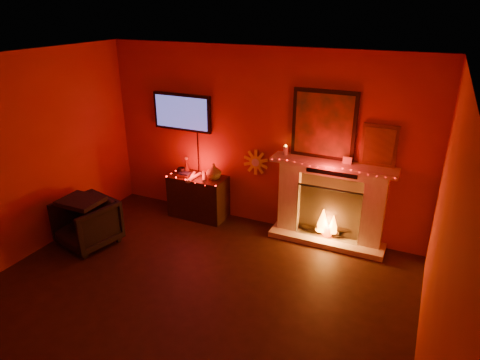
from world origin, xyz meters
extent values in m
plane|color=black|center=(0.00, 0.00, 0.00)|extent=(5.00, 5.00, 0.00)
plane|color=beige|center=(0.00, 0.00, 2.70)|extent=(5.00, 5.00, 0.00)
plane|color=#AA2B1B|center=(0.00, 2.50, 1.35)|extent=(5.00, 0.00, 5.00)
plane|color=#AA2B1B|center=(2.50, 0.00, 1.35)|extent=(0.00, 5.00, 5.00)
cube|color=beige|center=(1.15, 2.30, 0.04)|extent=(1.65, 0.40, 0.08)
cube|color=beige|center=(0.55, 2.39, 0.55)|extent=(0.30, 0.22, 0.95)
cube|color=beige|center=(1.75, 2.39, 0.55)|extent=(0.30, 0.22, 0.95)
cube|color=beige|center=(1.15, 2.39, 1.10)|extent=(1.50, 0.22, 0.14)
cube|color=beige|center=(1.15, 2.33, 1.20)|extent=(1.72, 0.34, 0.06)
cube|color=#8E6C52|center=(1.15, 2.45, 0.55)|extent=(0.90, 0.10, 0.95)
cube|color=black|center=(1.15, 2.27, 0.47)|extent=(0.90, 0.02, 0.78)
cylinder|color=black|center=(1.05, 2.36, 0.14)|extent=(0.55, 0.09, 0.09)
cylinder|color=black|center=(1.23, 2.38, 0.20)|extent=(0.51, 0.18, 0.08)
cone|color=orange|center=(1.07, 2.36, 0.33)|extent=(0.20, 0.20, 0.34)
cone|color=orange|center=(1.22, 2.37, 0.29)|extent=(0.16, 0.16, 0.26)
sphere|color=#FF3F07|center=(1.15, 2.36, 0.16)|extent=(0.18, 0.18, 0.18)
cube|color=black|center=(0.95, 2.46, 1.71)|extent=(0.88, 0.05, 0.95)
cube|color=#BE4719|center=(0.95, 2.44, 1.71)|extent=(0.78, 0.01, 0.85)
cube|color=#AE7633|center=(1.70, 2.47, 1.51)|extent=(0.46, 0.04, 0.56)
cube|color=#B58429|center=(1.70, 2.45, 1.51)|extent=(0.38, 0.01, 0.48)
cylinder|color=beige|center=(0.45, 2.38, 1.29)|extent=(0.07, 0.07, 0.12)
cube|color=beige|center=(1.33, 2.36, 1.28)|extent=(0.12, 0.01, 0.10)
cube|color=black|center=(-1.30, 2.46, 1.65)|extent=(1.00, 0.06, 0.58)
cube|color=#4850BA|center=(-1.30, 2.42, 1.65)|extent=(0.92, 0.01, 0.50)
cylinder|color=black|center=(-1.05, 2.47, 1.03)|extent=(0.02, 0.02, 0.66)
cylinder|color=yellow|center=(-0.05, 2.48, 1.00)|extent=(0.20, 0.03, 0.20)
cylinder|color=beige|center=(-0.05, 2.46, 1.00)|extent=(0.13, 0.01, 0.13)
cube|color=black|center=(-0.95, 2.26, 0.35)|extent=(0.91, 0.46, 0.70)
imported|color=brown|center=(-0.67, 2.28, 0.82)|extent=(0.24, 0.24, 0.25)
imported|color=black|center=(-1.24, 2.24, 0.75)|extent=(0.13, 0.13, 0.11)
cylinder|color=beige|center=(-1.00, 2.15, 0.72)|extent=(0.16, 0.38, 0.05)
cylinder|color=beige|center=(-0.96, 2.15, 0.72)|extent=(0.07, 0.38, 0.05)
cylinder|color=beige|center=(-0.83, 2.25, 0.72)|extent=(0.23, 0.35, 0.05)
cube|color=#582719|center=(-1.16, 2.19, 0.71)|extent=(0.20, 0.14, 0.03)
cube|color=#1B2741|center=(-1.15, 2.20, 0.74)|extent=(0.17, 0.12, 0.02)
imported|color=black|center=(-1.95, 0.82, 0.34)|extent=(0.87, 0.89, 0.68)
camera|label=1|loc=(2.28, -3.14, 3.25)|focal=32.00mm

